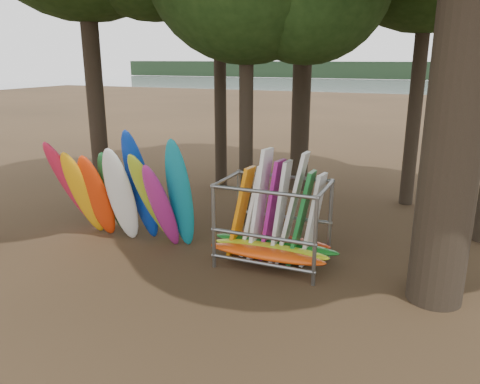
% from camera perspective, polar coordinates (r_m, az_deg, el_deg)
% --- Properties ---
extents(ground, '(120.00, 120.00, 0.00)m').
position_cam_1_polar(ground, '(11.31, -0.48, -9.07)').
color(ground, '#47331E').
rests_on(ground, ground).
extents(lake, '(160.00, 160.00, 0.00)m').
position_cam_1_polar(lake, '(69.69, 19.83, 11.14)').
color(lake, gray).
rests_on(lake, ground).
extents(far_shore, '(160.00, 4.00, 4.00)m').
position_cam_1_polar(far_shore, '(119.51, 21.51, 13.59)').
color(far_shore, black).
rests_on(far_shore, ground).
extents(kayak_row, '(4.01, 1.99, 3.25)m').
position_cam_1_polar(kayak_row, '(12.68, -14.26, -0.30)').
color(kayak_row, '#D71F44').
rests_on(kayak_row, ground).
extents(storage_rack, '(3.17, 1.50, 2.79)m').
position_cam_1_polar(storage_rack, '(11.19, 4.09, -4.11)').
color(storage_rack, slate).
rests_on(storage_rack, ground).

